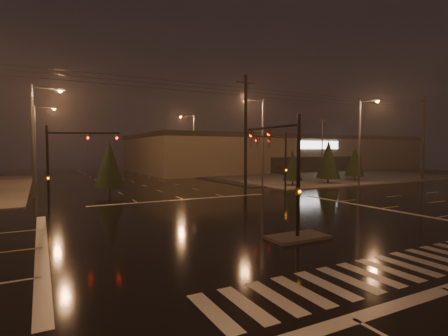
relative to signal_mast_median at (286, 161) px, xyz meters
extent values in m
plane|color=black|center=(0.00, 3.07, -3.75)|extent=(140.00, 140.00, 0.00)
cube|color=#47443F|center=(30.00, 33.07, -3.69)|extent=(36.00, 36.00, 0.12)
cube|color=#47443F|center=(0.00, -0.93, -3.68)|extent=(3.00, 1.60, 0.15)
cube|color=beige|center=(0.00, -5.93, -3.75)|extent=(15.00, 2.60, 0.01)
cube|color=beige|center=(0.00, -7.93, -3.75)|extent=(16.00, 0.50, 0.01)
cube|color=beige|center=(0.00, 14.07, -3.75)|extent=(16.00, 0.50, 0.01)
cube|color=black|center=(35.00, 31.07, -3.71)|extent=(50.00, 24.00, 0.08)
cube|color=#726951|center=(35.00, 49.07, -0.25)|extent=(60.00, 28.00, 7.00)
cube|color=black|center=(35.00, 49.07, 3.05)|extent=(60.20, 28.20, 0.80)
cube|color=white|center=(35.00, 34.97, 1.45)|extent=(9.00, 0.20, 1.40)
cube|color=black|center=(35.00, 35.02, -2.15)|extent=(22.00, 0.15, 2.80)
cylinder|color=black|center=(0.00, -0.93, -0.75)|extent=(0.18, 0.18, 6.00)
cylinder|color=black|center=(0.00, 1.32, 1.75)|extent=(0.12, 4.50, 0.12)
imported|color=#594707|center=(0.00, 3.35, 1.70)|extent=(0.16, 0.20, 1.00)
cube|color=#594707|center=(0.00, -0.93, -1.45)|extent=(0.25, 0.18, 0.35)
cylinder|color=black|center=(10.50, 13.57, -0.75)|extent=(0.18, 0.18, 6.00)
cylinder|color=black|center=(8.15, 12.72, 1.75)|extent=(4.74, 1.82, 0.12)
imported|color=#594707|center=(6.04, 11.95, 1.70)|extent=(0.24, 0.22, 1.00)
cube|color=#594707|center=(10.50, 13.57, -1.45)|extent=(0.25, 0.18, 0.35)
cylinder|color=black|center=(-10.50, 13.57, -0.75)|extent=(0.18, 0.18, 6.00)
cylinder|color=black|center=(-8.15, 12.72, 1.75)|extent=(4.74, 1.82, 0.12)
imported|color=#594707|center=(-6.04, 11.95, 1.70)|extent=(0.24, 0.22, 1.00)
cube|color=#594707|center=(-10.50, 13.57, -1.45)|extent=(0.25, 0.18, 0.35)
cylinder|color=#38383A|center=(-11.50, 21.07, 1.25)|extent=(0.24, 0.24, 10.00)
cylinder|color=#38383A|center=(-10.30, 21.07, 6.05)|extent=(2.40, 0.14, 0.14)
cube|color=#38383A|center=(-9.20, 21.07, 6.00)|extent=(0.70, 0.30, 0.18)
sphere|color=orange|center=(-9.20, 21.07, 5.87)|extent=(0.32, 0.32, 0.32)
cylinder|color=#38383A|center=(-11.50, 37.07, 1.25)|extent=(0.24, 0.24, 10.00)
cylinder|color=#38383A|center=(-10.30, 37.07, 6.05)|extent=(2.40, 0.14, 0.14)
cube|color=#38383A|center=(-9.20, 37.07, 6.00)|extent=(0.70, 0.30, 0.18)
sphere|color=orange|center=(-9.20, 37.07, 5.87)|extent=(0.32, 0.32, 0.32)
cylinder|color=#38383A|center=(11.50, 19.07, 1.25)|extent=(0.24, 0.24, 10.00)
cylinder|color=#38383A|center=(10.30, 19.07, 6.05)|extent=(2.40, 0.14, 0.14)
cube|color=#38383A|center=(9.20, 19.07, 6.00)|extent=(0.70, 0.30, 0.18)
sphere|color=orange|center=(9.20, 19.07, 5.87)|extent=(0.32, 0.32, 0.32)
cylinder|color=#38383A|center=(11.50, 39.07, 1.25)|extent=(0.24, 0.24, 10.00)
cylinder|color=#38383A|center=(10.30, 39.07, 6.05)|extent=(2.40, 0.14, 0.14)
cube|color=#38383A|center=(9.20, 39.07, 6.00)|extent=(0.70, 0.30, 0.18)
sphere|color=orange|center=(9.20, 39.07, 5.87)|extent=(0.32, 0.32, 0.32)
cylinder|color=#38383A|center=(22.00, 14.57, 1.25)|extent=(0.24, 0.24, 10.00)
cylinder|color=#38383A|center=(22.00, 13.37, 6.05)|extent=(0.14, 2.40, 0.14)
cube|color=#38383A|center=(22.00, 12.27, 6.00)|extent=(0.30, 0.70, 0.18)
sphere|color=orange|center=(22.00, 12.27, 5.87)|extent=(0.32, 0.32, 0.32)
cylinder|color=black|center=(8.00, 17.07, 2.25)|extent=(0.32, 0.32, 12.00)
cube|color=black|center=(8.00, 17.07, 7.45)|extent=(2.20, 0.12, 0.12)
cylinder|color=black|center=(38.00, 17.07, 2.25)|extent=(0.32, 0.32, 12.00)
cube|color=black|center=(38.00, 17.07, 7.45)|extent=(2.20, 0.12, 0.12)
cylinder|color=black|center=(15.46, 18.62, -3.40)|extent=(0.18, 0.18, 0.70)
cone|color=black|center=(15.46, 18.62, -1.25)|extent=(2.30, 2.30, 3.59)
cylinder|color=black|center=(21.19, 18.67, -3.40)|extent=(0.18, 0.18, 0.70)
cone|color=black|center=(21.19, 18.67, -0.68)|extent=(3.04, 3.04, 4.75)
cylinder|color=black|center=(27.17, 19.82, -3.40)|extent=(0.18, 0.18, 0.70)
cone|color=black|center=(27.17, 19.82, -1.00)|extent=(2.62, 2.62, 4.10)
cylinder|color=black|center=(-5.15, 20.27, -3.40)|extent=(0.18, 0.18, 0.70)
cone|color=black|center=(-5.15, 20.27, -0.81)|extent=(2.86, 2.86, 4.48)
imported|color=black|center=(25.85, 34.93, -2.92)|extent=(2.50, 5.08, 1.67)
camera|label=1|loc=(-10.96, -14.05, 0.56)|focal=28.00mm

